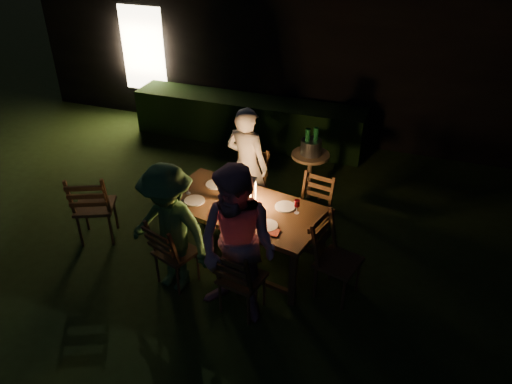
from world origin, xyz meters
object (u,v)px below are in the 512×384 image
(person_opp_left, at_px, (169,229))
(bottle_bucket_b, at_px, (315,143))
(chair_far_right, at_px, (310,223))
(ice_bucket, at_px, (311,147))
(dining_table, at_px, (243,211))
(person_house_side, at_px, (247,166))
(lantern, at_px, (249,193))
(bottle_table, at_px, (225,190))
(chair_spare, at_px, (97,218))
(person_opp_right, at_px, (238,247))
(chair_near_right, at_px, (241,290))
(side_table, at_px, (310,159))
(bottle_bucket_a, at_px, (307,144))
(chair_near_left, at_px, (176,263))
(chair_end, at_px, (336,272))
(chair_far_left, at_px, (245,199))

(person_opp_left, distance_m, bottle_bucket_b, 2.66)
(chair_far_right, relative_size, ice_bucket, 3.16)
(dining_table, distance_m, person_house_side, 0.94)
(lantern, bearing_deg, bottle_bucket_b, 76.81)
(bottle_bucket_b, bearing_deg, bottle_table, -112.67)
(chair_spare, distance_m, person_opp_right, 2.42)
(chair_near_right, xyz_separation_m, lantern, (-0.23, 0.88, 0.67))
(lantern, relative_size, side_table, 0.47)
(person_opp_left, bearing_deg, ice_bucket, 78.43)
(bottle_table, distance_m, bottle_bucket_a, 1.70)
(chair_far_right, bearing_deg, side_table, -64.53)
(chair_near_right, bearing_deg, chair_near_left, 179.25)
(ice_bucket, relative_size, bottle_bucket_a, 0.94)
(chair_end, xyz_separation_m, bottle_table, (-1.45, 0.28, 0.64))
(ice_bucket, bearing_deg, lantern, -101.84)
(bottle_bucket_a, height_order, bottle_bucket_b, same)
(dining_table, xyz_separation_m, chair_end, (1.21, -0.24, -0.42))
(dining_table, height_order, person_opp_right, person_opp_right)
(chair_near_right, xyz_separation_m, person_house_side, (-0.58, 1.73, 0.54))
(chair_spare, relative_size, bottle_table, 3.85)
(person_opp_right, relative_size, person_opp_left, 1.14)
(person_opp_right, bearing_deg, chair_near_left, 176.80)
(person_opp_left, distance_m, bottle_bucket_a, 2.54)
(chair_near_left, distance_m, bottle_bucket_a, 2.57)
(chair_far_right, height_order, bottle_bucket_a, bottle_bucket_a)
(person_house_side, bearing_deg, person_opp_left, 90.00)
(chair_near_left, relative_size, person_opp_right, 0.52)
(chair_spare, bearing_deg, bottle_table, -14.51)
(chair_far_left, bearing_deg, lantern, 123.26)
(chair_near_left, distance_m, person_house_side, 1.68)
(chair_end, xyz_separation_m, person_house_side, (-1.49, 1.13, 0.52))
(chair_far_left, bearing_deg, person_house_side, -92.15)
(chair_far_right, distance_m, chair_spare, 2.80)
(chair_spare, relative_size, bottle_bucket_a, 3.37)
(person_opp_left, height_order, side_table, person_opp_left)
(chair_end, bearing_deg, chair_far_right, -134.71)
(chair_far_left, relative_size, chair_end, 1.03)
(chair_near_left, bearing_deg, ice_bucket, 86.10)
(dining_table, bearing_deg, chair_near_left, -120.47)
(chair_near_right, height_order, ice_bucket, chair_near_right)
(person_opp_right, xyz_separation_m, ice_bucket, (0.12, 2.57, -0.06))
(bottle_bucket_b, bearing_deg, chair_near_left, -113.65)
(side_table, distance_m, bottle_bucket_b, 0.26)
(ice_bucket, bearing_deg, chair_far_left, -129.83)
(chair_end, height_order, bottle_table, bottle_table)
(chair_spare, xyz_separation_m, side_table, (2.37, 1.92, 0.33))
(dining_table, distance_m, bottle_table, 0.33)
(chair_far_right, bearing_deg, chair_spare, 28.50)
(bottle_bucket_a, bearing_deg, person_opp_left, -112.00)
(chair_far_left, xyz_separation_m, chair_far_right, (0.98, -0.20, -0.03))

